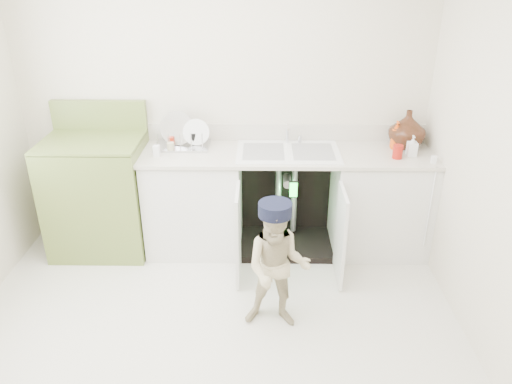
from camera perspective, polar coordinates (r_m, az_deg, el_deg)
ground at (r=3.59m, az=-4.97°, el=-16.11°), size 3.50×3.50×0.00m
room_shell at (r=2.92m, az=-5.89°, el=2.57°), size 6.00×5.50×1.26m
counter_run at (r=4.33m, az=3.90°, el=-0.69°), size 2.44×1.02×1.22m
avocado_stove at (r=4.50m, az=-17.49°, el=-0.16°), size 0.81×0.65×1.26m
repair_worker at (r=3.41m, az=2.49°, el=-8.46°), size 0.48×0.91×0.95m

